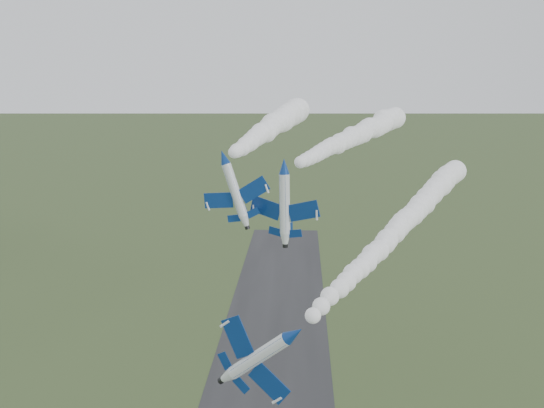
{
  "coord_description": "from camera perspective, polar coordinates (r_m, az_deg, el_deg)",
  "views": [
    {
      "loc": [
        5.71,
        -63.59,
        56.62
      ],
      "look_at": [
        1.67,
        18.57,
        39.54
      ],
      "focal_mm": 40.0,
      "sensor_mm": 36.0,
      "label": 1
    }
  ],
  "objects": [
    {
      "name": "jet_lead",
      "position": [
        63.26,
        2.1,
        -12.13
      ],
      "size": [
        7.05,
        12.18,
        8.09
      ],
      "rotation": [
        0.0,
        0.89,
        -0.38
      ],
      "color": "white"
    },
    {
      "name": "smoke_trail_jet_lead",
      "position": [
        98.9,
        12.46,
        -1.58
      ],
      "size": [
        32.04,
        71.48,
        4.62
      ],
      "primitive_type": null,
      "rotation": [
        0.0,
        0.0,
        -0.38
      ],
      "color": "white"
    },
    {
      "name": "jet_pair_left",
      "position": [
        84.89,
        -4.6,
        4.43
      ],
      "size": [
        9.47,
        11.75,
        3.83
      ],
      "rotation": [
        0.0,
        -0.32,
        -0.17
      ],
      "color": "white"
    },
    {
      "name": "smoke_trail_jet_pair_left",
      "position": [
        120.86,
        0.25,
        7.45
      ],
      "size": [
        18.0,
        70.04,
        5.92
      ],
      "primitive_type": null,
      "rotation": [
        0.0,
        0.0,
        -0.17
      ],
      "color": "white"
    },
    {
      "name": "jet_pair_right",
      "position": [
        83.6,
        1.11,
        3.59
      ],
      "size": [
        10.52,
        11.98,
        3.13
      ],
      "rotation": [
        0.0,
        -0.02,
        -0.43
      ],
      "color": "white"
    },
    {
      "name": "smoke_trail_jet_pair_right",
      "position": [
        110.88,
        7.97,
        6.47
      ],
      "size": [
        26.34,
        50.15,
        4.55
      ],
      "primitive_type": null,
      "rotation": [
        0.0,
        0.0,
        -0.43
      ],
      "color": "white"
    }
  ]
}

